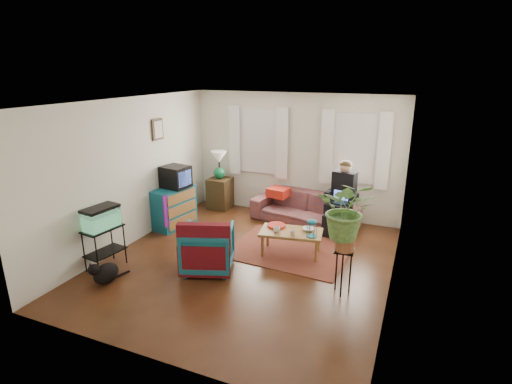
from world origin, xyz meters
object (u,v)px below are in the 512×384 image
at_px(sofa, 305,204).
at_px(plant_stand, 343,272).
at_px(aquarium_stand, 105,248).
at_px(coffee_table, 291,243).
at_px(dresser, 174,207).
at_px(armchair, 208,246).
at_px(side_table, 220,193).

distance_m(sofa, plant_stand, 2.69).
relative_size(aquarium_stand, coffee_table, 0.66).
xyz_separation_m(dresser, armchair, (1.52, -1.32, -0.01)).
height_order(sofa, armchair, sofa).
distance_m(sofa, side_table, 2.04).
bearing_deg(dresser, plant_stand, -9.31).
relative_size(armchair, coffee_table, 0.76).
xyz_separation_m(side_table, dresser, (-0.34, -1.34, 0.05)).
distance_m(aquarium_stand, coffee_table, 3.04).
bearing_deg(aquarium_stand, sofa, 60.21).
bearing_deg(sofa, dresser, -143.34).
xyz_separation_m(sofa, aquarium_stand, (-2.38, -3.09, -0.08)).
height_order(dresser, coffee_table, dresser).
relative_size(sofa, aquarium_stand, 3.15).
height_order(side_table, armchair, armchair).
relative_size(sofa, dresser, 2.41).
height_order(sofa, plant_stand, sofa).
bearing_deg(sofa, coffee_table, -72.16).
relative_size(side_table, plant_stand, 1.04).
height_order(aquarium_stand, coffee_table, aquarium_stand).
distance_m(dresser, armchair, 2.01).
bearing_deg(coffee_table, aquarium_stand, -157.43).
distance_m(side_table, plant_stand, 4.15).
height_order(aquarium_stand, armchair, armchair).
relative_size(dresser, plant_stand, 1.33).
distance_m(sofa, aquarium_stand, 3.90).
bearing_deg(side_table, sofa, -4.58).
relative_size(side_table, coffee_table, 0.67).
height_order(side_table, coffee_table, side_table).
bearing_deg(aquarium_stand, plant_stand, 18.89).
relative_size(coffee_table, plant_stand, 1.55).
height_order(aquarium_stand, plant_stand, aquarium_stand).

